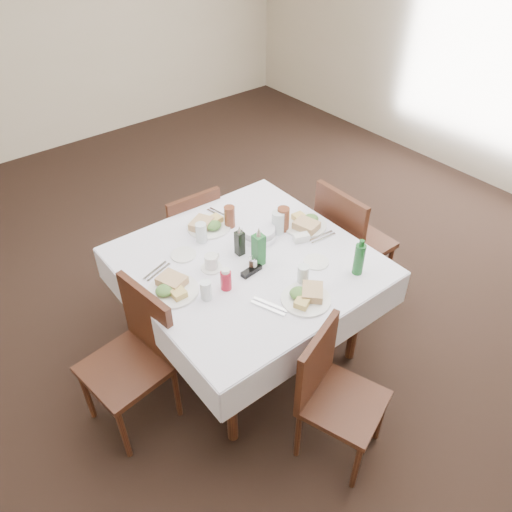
# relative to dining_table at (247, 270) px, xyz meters

# --- Properties ---
(ground_plane) EXTENTS (7.00, 7.00, 0.00)m
(ground_plane) POSITION_rel_dining_table_xyz_m (0.23, 0.20, -0.68)
(ground_plane) COLOR black
(room_shell) EXTENTS (6.04, 7.04, 2.80)m
(room_shell) POSITION_rel_dining_table_xyz_m (0.23, 0.20, 1.03)
(room_shell) COLOR beige
(room_shell) RESTS_ON ground
(dining_table) EXTENTS (1.35, 1.35, 0.76)m
(dining_table) POSITION_rel_dining_table_xyz_m (0.00, 0.00, 0.00)
(dining_table) COLOR #32160E
(dining_table) RESTS_ON ground
(chair_north) EXTENTS (0.42, 0.42, 0.84)m
(chair_north) POSITION_rel_dining_table_xyz_m (0.07, 0.77, -0.20)
(chair_north) COLOR #32160E
(chair_north) RESTS_ON ground
(chair_south) EXTENTS (0.49, 0.49, 0.82)m
(chair_south) POSITION_rel_dining_table_xyz_m (-0.09, -0.81, -0.21)
(chair_south) COLOR #32160E
(chair_south) RESTS_ON ground
(chair_east) EXTENTS (0.44, 0.44, 0.93)m
(chair_east) POSITION_rel_dining_table_xyz_m (0.86, -0.02, -0.15)
(chair_east) COLOR #32160E
(chair_east) RESTS_ON ground
(chair_west) EXTENTS (0.47, 0.47, 0.88)m
(chair_west) POSITION_rel_dining_table_xyz_m (-0.76, 0.01, -0.18)
(chair_west) COLOR #32160E
(chair_west) RESTS_ON ground
(meal_north) EXTENTS (0.28, 0.28, 0.06)m
(meal_north) POSITION_rel_dining_table_xyz_m (0.00, 0.41, 0.10)
(meal_north) COLOR white
(meal_north) RESTS_ON dining_table
(meal_south) EXTENTS (0.27, 0.27, 0.06)m
(meal_south) POSITION_rel_dining_table_xyz_m (0.04, -0.46, 0.10)
(meal_south) COLOR white
(meal_south) RESTS_ON dining_table
(meal_east) EXTENTS (0.28, 0.28, 0.06)m
(meal_east) POSITION_rel_dining_table_xyz_m (0.50, 0.03, 0.10)
(meal_east) COLOR white
(meal_east) RESTS_ON dining_table
(meal_west) EXTENTS (0.28, 0.28, 0.06)m
(meal_west) POSITION_rel_dining_table_xyz_m (-0.48, 0.04, 0.10)
(meal_west) COLOR white
(meal_west) RESTS_ON dining_table
(side_plate_a) EXTENTS (0.15, 0.15, 0.01)m
(side_plate_a) POSITION_rel_dining_table_xyz_m (-0.27, 0.27, 0.09)
(side_plate_a) COLOR white
(side_plate_a) RESTS_ON dining_table
(side_plate_b) EXTENTS (0.15, 0.15, 0.01)m
(side_plate_b) POSITION_rel_dining_table_xyz_m (0.29, -0.27, 0.09)
(side_plate_b) COLOR white
(side_plate_b) RESTS_ON dining_table
(water_n) EXTENTS (0.07, 0.07, 0.12)m
(water_n) POSITION_rel_dining_table_xyz_m (-0.10, 0.32, 0.14)
(water_n) COLOR silver
(water_n) RESTS_ON dining_table
(water_s) EXTENTS (0.06, 0.06, 0.12)m
(water_s) POSITION_rel_dining_table_xyz_m (0.11, -0.35, 0.14)
(water_s) COLOR silver
(water_s) RESTS_ON dining_table
(water_e) EXTENTS (0.08, 0.08, 0.15)m
(water_e) POSITION_rel_dining_table_xyz_m (0.32, 0.10, 0.15)
(water_e) COLOR silver
(water_e) RESTS_ON dining_table
(water_w) EXTENTS (0.06, 0.06, 0.11)m
(water_w) POSITION_rel_dining_table_xyz_m (-0.37, -0.12, 0.14)
(water_w) COLOR silver
(water_w) RESTS_ON dining_table
(iced_tea_a) EXTENTS (0.07, 0.07, 0.14)m
(iced_tea_a) POSITION_rel_dining_table_xyz_m (0.12, 0.34, 0.15)
(iced_tea_a) COLOR brown
(iced_tea_a) RESTS_ON dining_table
(iced_tea_b) EXTENTS (0.08, 0.08, 0.16)m
(iced_tea_b) POSITION_rel_dining_table_xyz_m (0.36, 0.10, 0.16)
(iced_tea_b) COLOR brown
(iced_tea_b) RESTS_ON dining_table
(bread_basket) EXTENTS (0.22, 0.22, 0.07)m
(bread_basket) POSITION_rel_dining_table_xyz_m (0.19, 0.13, 0.12)
(bread_basket) COLOR silver
(bread_basket) RESTS_ON dining_table
(oil_cruet_dark) EXTENTS (0.05, 0.05, 0.20)m
(oil_cruet_dark) POSITION_rel_dining_table_xyz_m (0.00, 0.07, 0.17)
(oil_cruet_dark) COLOR black
(oil_cruet_dark) RESTS_ON dining_table
(oil_cruet_green) EXTENTS (0.06, 0.06, 0.25)m
(oil_cruet_green) POSITION_rel_dining_table_xyz_m (0.03, -0.07, 0.19)
(oil_cruet_green) COLOR #195E24
(oil_cruet_green) RESTS_ON dining_table
(ketchup_bottle) EXTENTS (0.06, 0.06, 0.13)m
(ketchup_bottle) POSITION_rel_dining_table_xyz_m (-0.24, -0.12, 0.14)
(ketchup_bottle) COLOR #AA1529
(ketchup_bottle) RESTS_ON dining_table
(salt_shaker) EXTENTS (0.03, 0.03, 0.08)m
(salt_shaker) POSITION_rel_dining_table_xyz_m (-0.02, -0.09, 0.12)
(salt_shaker) COLOR white
(salt_shaker) RESTS_ON dining_table
(pepper_shaker) EXTENTS (0.04, 0.04, 0.09)m
(pepper_shaker) POSITION_rel_dining_table_xyz_m (-0.03, -0.09, 0.12)
(pepper_shaker) COLOR #392A1D
(pepper_shaker) RESTS_ON dining_table
(coffee_mug) EXTENTS (0.13, 0.12, 0.09)m
(coffee_mug) POSITION_rel_dining_table_xyz_m (-0.20, 0.07, 0.12)
(coffee_mug) COLOR white
(coffee_mug) RESTS_ON dining_table
(sunglasses) EXTENTS (0.14, 0.06, 0.03)m
(sunglasses) POSITION_rel_dining_table_xyz_m (-0.05, -0.11, 0.09)
(sunglasses) COLOR black
(sunglasses) RESTS_ON dining_table
(green_bottle) EXTENTS (0.06, 0.06, 0.23)m
(green_bottle) POSITION_rel_dining_table_xyz_m (0.41, -0.48, 0.18)
(green_bottle) COLOR #195E24
(green_bottle) RESTS_ON dining_table
(sugar_caddy) EXTENTS (0.11, 0.08, 0.05)m
(sugar_caddy) POSITION_rel_dining_table_xyz_m (0.37, -0.06, 0.11)
(sugar_caddy) COLOR white
(sugar_caddy) RESTS_ON dining_table
(cutlery_n) EXTENTS (0.07, 0.17, 0.01)m
(cutlery_n) POSITION_rel_dining_table_xyz_m (0.14, 0.50, 0.08)
(cutlery_n) COLOR silver
(cutlery_n) RESTS_ON dining_table
(cutlery_s) EXTENTS (0.12, 0.21, 0.01)m
(cutlery_s) POSITION_rel_dining_table_xyz_m (-0.15, -0.38, 0.08)
(cutlery_s) COLOR silver
(cutlery_s) RESTS_ON dining_table
(cutlery_e) EXTENTS (0.19, 0.06, 0.01)m
(cutlery_e) POSITION_rel_dining_table_xyz_m (0.49, -0.12, 0.08)
(cutlery_e) COLOR silver
(cutlery_e) RESTS_ON dining_table
(cutlery_w) EXTENTS (0.19, 0.10, 0.01)m
(cutlery_w) POSITION_rel_dining_table_xyz_m (-0.47, 0.23, 0.08)
(cutlery_w) COLOR silver
(cutlery_w) RESTS_ON dining_table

